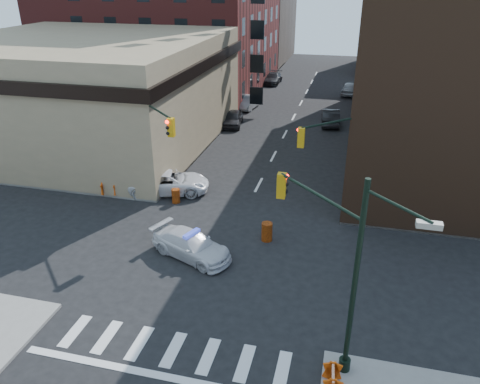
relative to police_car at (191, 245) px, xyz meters
The scene contains 26 objects.
ground 1.73m from the police_car, ahead, with size 140.00×140.00×0.00m, color black.
sidewalk_nw 39.15m from the police_car, 123.16° to the left, with size 34.00×54.50×0.15m, color gray.
bank_building 22.91m from the police_car, 133.02° to the left, with size 22.00×22.00×9.00m, color #988563.
commercial_row_ne 27.56m from the police_car, 57.06° to the left, with size 14.00×34.00×14.00m, color #442B1B.
filler_nw 64.09m from the police_car, 103.08° to the left, with size 20.00×18.00×16.00m, color brown.
filler_ne 60.31m from the police_car, 74.96° to the left, with size 16.00×16.00×12.00m, color #5B1F1D.
signal_pole_se 10.19m from the police_car, 35.84° to the right, with size 5.40×5.27×8.00m.
signal_pole_nw 7.76m from the police_car, 128.55° to the left, with size 3.58×3.67×8.00m.
signal_pole_ne 9.86m from the police_car, 35.86° to the left, with size 3.67×3.58×8.00m.
tree_ne_near 27.70m from the police_car, 70.74° to the left, with size 3.00×3.00×4.85m.
tree_ne_far 35.32m from the police_car, 75.04° to the left, with size 3.00×3.00×4.85m.
police_car is the anchor object (origin of this frame).
pickup 8.44m from the police_car, 119.93° to the left, with size 2.56×5.54×1.54m, color white.
parked_car_wnear 23.84m from the police_car, 99.44° to the left, with size 1.75×4.36×1.48m, color black.
parked_car_wfar 30.50m from the police_car, 97.18° to the left, with size 1.48×4.24×1.40m, color gray.
parked_car_wdeep 43.77m from the police_car, 94.64° to the left, with size 2.02×4.98×1.44m, color black.
parked_car_enear 26.86m from the police_car, 78.18° to the left, with size 1.68×4.82×1.59m, color black.
parked_car_efar 40.23m from the police_car, 80.04° to the left, with size 1.86×4.63×1.58m, color #989BA1.
pedestrian_a 8.49m from the police_car, 134.78° to the left, with size 0.72×0.47×1.98m, color black.
pedestrian_b 12.41m from the police_car, 150.93° to the left, with size 0.85×0.66×1.75m, color black.
pedestrian_c 12.17m from the police_car, 145.73° to the left, with size 1.14×0.48×1.95m, color black.
barrel_road 4.48m from the police_car, 35.88° to the left, with size 0.62×0.62×1.10m, color #EC500B.
barrel_bank 6.72m from the police_car, 118.26° to the left, with size 0.54×0.54×0.96m, color #DC5E0A.
barricade_se_a 10.82m from the police_car, 42.44° to the right, with size 1.08×0.54×0.81m, color #DB5E0A, non-canonical shape.
barricade_nw_a 9.76m from the police_car, 144.16° to the left, with size 1.19×0.59×0.89m, color red, non-canonical shape.
barricade_nw_b 9.29m from the police_car, 138.11° to the left, with size 1.13×0.56×0.84m, color #DE460A, non-canonical shape.
Camera 1 is at (6.15, -20.21, 13.99)m, focal length 35.00 mm.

